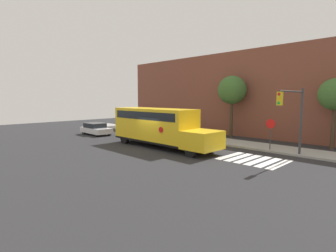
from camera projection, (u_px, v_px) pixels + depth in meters
ground_plane at (154, 148)px, 21.35m from camera, size 60.00×60.00×0.00m
sidewalk_strip at (203, 139)px, 25.89m from camera, size 44.00×3.00×0.15m
building_backdrop at (238, 94)px, 29.96m from camera, size 32.00×4.00×9.03m
crosswalk_stripes at (253, 160)px, 17.32m from camera, size 4.00×3.20×0.01m
school_bus at (158, 125)px, 21.82m from camera, size 10.26×2.57×3.20m
parked_car at (96, 129)px, 29.17m from camera, size 4.07×1.81×1.30m
stop_sign at (270, 130)px, 19.90m from camera, size 0.71×0.10×2.48m
traffic_light at (294, 111)px, 17.13m from camera, size 0.28×4.00×4.74m
tree_near_sidewalk at (335, 95)px, 20.45m from camera, size 2.52×2.52×5.63m
tree_far_sidewalk at (232, 90)px, 26.88m from camera, size 2.90×2.90×6.35m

